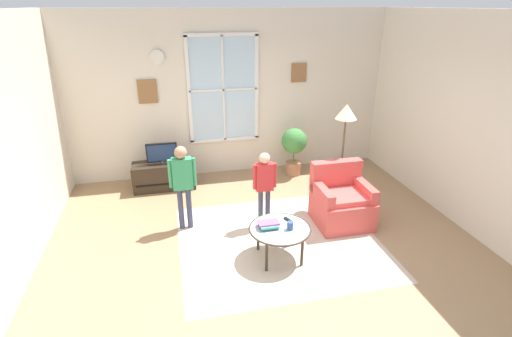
{
  "coord_description": "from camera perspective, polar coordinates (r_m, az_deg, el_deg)",
  "views": [
    {
      "loc": [
        -1.1,
        -4.04,
        2.98
      ],
      "look_at": [
        -0.04,
        0.62,
        0.94
      ],
      "focal_mm": 27.21,
      "sensor_mm": 36.0,
      "label": 1
    }
  ],
  "objects": [
    {
      "name": "back_wall",
      "position": [
        7.14,
        -3.85,
        10.8
      ],
      "size": [
        5.73,
        0.17,
        2.93
      ],
      "color": "beige",
      "rests_on": "ground_plane"
    },
    {
      "name": "remote_near_books",
      "position": [
        4.99,
        4.77,
        -7.56
      ],
      "size": [
        0.09,
        0.14,
        0.02
      ],
      "primitive_type": "cube",
      "rotation": [
        0.0,
        0.0,
        0.39
      ],
      "color": "black",
      "rests_on": "coffee_table"
    },
    {
      "name": "tv_stand",
      "position": [
        6.91,
        -13.35,
        -1.01
      ],
      "size": [
        1.05,
        0.43,
        0.46
      ],
      "color": "#2D2319",
      "rests_on": "ground_plane"
    },
    {
      "name": "floor_lamp",
      "position": [
        5.92,
        13.01,
        6.67
      ],
      "size": [
        0.32,
        0.32,
        1.64
      ],
      "color": "black",
      "rests_on": "ground_plane"
    },
    {
      "name": "armchair",
      "position": [
        5.78,
        12.41,
        -4.84
      ],
      "size": [
        0.76,
        0.74,
        0.87
      ],
      "color": "#D14C47",
      "rests_on": "ground_plane"
    },
    {
      "name": "person_red_shirt",
      "position": [
        5.41,
        1.24,
        -1.85
      ],
      "size": [
        0.34,
        0.15,
        1.12
      ],
      "color": "#333851",
      "rests_on": "ground_plane"
    },
    {
      "name": "ground_plane",
      "position": [
        5.14,
        1.99,
        -12.5
      ],
      "size": [
        6.33,
        6.21,
        0.02
      ],
      "primitive_type": "cube",
      "color": "#9E7A56"
    },
    {
      "name": "side_wall_right",
      "position": [
        5.9,
        30.97,
        4.84
      ],
      "size": [
        0.12,
        5.61,
        2.93
      ],
      "color": "beige",
      "rests_on": "ground_plane"
    },
    {
      "name": "television",
      "position": [
        6.75,
        -13.68,
        2.25
      ],
      "size": [
        0.52,
        0.08,
        0.36
      ],
      "color": "#4C4C4C",
      "rests_on": "tv_stand"
    },
    {
      "name": "cup",
      "position": [
        4.79,
        5.03,
        -8.38
      ],
      "size": [
        0.08,
        0.08,
        0.1
      ],
      "primitive_type": "cylinder",
      "color": "#334C8C",
      "rests_on": "coffee_table"
    },
    {
      "name": "coffee_table",
      "position": [
        4.85,
        3.52,
        -9.0
      ],
      "size": [
        0.77,
        0.77,
        0.44
      ],
      "color": "#99B2B7",
      "rests_on": "ground_plane"
    },
    {
      "name": "potted_plant_by_window",
      "position": [
        7.18,
        5.61,
        3.39
      ],
      "size": [
        0.46,
        0.46,
        0.9
      ],
      "color": "#9E6B4C",
      "rests_on": "ground_plane"
    },
    {
      "name": "book_stack",
      "position": [
        4.82,
        1.86,
        -8.22
      ],
      "size": [
        0.26,
        0.2,
        0.08
      ],
      "color": "slate",
      "rests_on": "coffee_table"
    },
    {
      "name": "area_rug",
      "position": [
        5.37,
        3.45,
        -10.61
      ],
      "size": [
        2.67,
        2.38,
        0.01
      ],
      "primitive_type": "cube",
      "color": "#C6B29E",
      "rests_on": "ground_plane"
    },
    {
      "name": "person_green_shirt",
      "position": [
        5.39,
        -10.73,
        -1.44
      ],
      "size": [
        0.38,
        0.17,
        1.24
      ],
      "color": "#333851",
      "rests_on": "ground_plane"
    }
  ]
}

